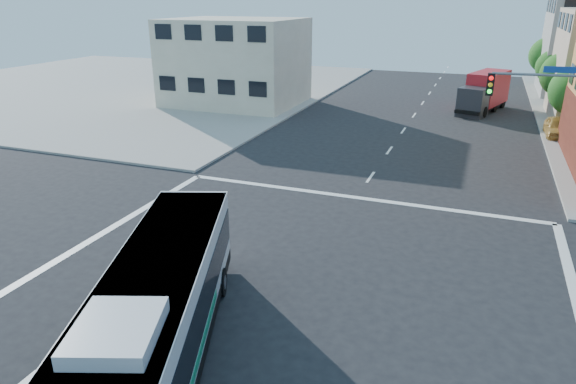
% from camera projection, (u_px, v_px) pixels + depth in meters
% --- Properties ---
extents(ground, '(120.00, 120.00, 0.00)m').
position_uv_depth(ground, '(293.00, 287.00, 18.58)').
color(ground, black).
rests_on(ground, ground).
extents(sidewalk_nw, '(50.00, 50.00, 0.15)m').
position_uv_depth(sidewalk_nw, '(119.00, 85.00, 60.78)').
color(sidewalk_nw, '#99968E').
rests_on(sidewalk_nw, ground).
extents(building_west, '(12.06, 10.06, 8.00)m').
position_uv_depth(building_west, '(236.00, 62.00, 49.01)').
color(building_west, beige).
rests_on(building_west, ground).
extents(signal_mast_ne, '(7.91, 1.13, 8.07)m').
position_uv_depth(signal_mast_ne, '(565.00, 112.00, 23.06)').
color(signal_mast_ne, slate).
rests_on(signal_mast_ne, ground).
extents(street_tree_b, '(3.80, 3.80, 5.79)m').
position_uv_depth(street_tree_b, '(565.00, 72.00, 44.65)').
color(street_tree_b, '#382314').
rests_on(street_tree_b, ground).
extents(street_tree_c, '(3.40, 3.40, 5.29)m').
position_uv_depth(street_tree_c, '(555.00, 65.00, 51.74)').
color(street_tree_c, '#382314').
rests_on(street_tree_c, ground).
extents(street_tree_d, '(4.00, 4.00, 6.03)m').
position_uv_depth(street_tree_d, '(549.00, 53.00, 58.58)').
color(street_tree_d, '#382314').
rests_on(street_tree_d, ground).
extents(transit_bus, '(6.36, 11.84, 3.46)m').
position_uv_depth(transit_bus, '(158.00, 315.00, 14.01)').
color(transit_bus, black).
rests_on(transit_bus, ground).
extents(box_truck, '(4.42, 8.04, 3.48)m').
position_uv_depth(box_truck, '(484.00, 93.00, 46.65)').
color(box_truck, '#28292E').
rests_on(box_truck, ground).
extents(parked_car, '(1.76, 4.31, 1.46)m').
position_uv_depth(parked_car, '(558.00, 127.00, 38.33)').
color(parked_car, gold).
rests_on(parked_car, ground).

